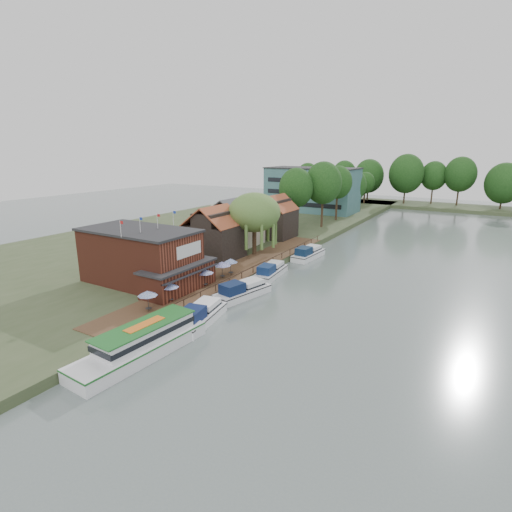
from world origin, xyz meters
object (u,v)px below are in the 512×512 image
Objects in this scene: cruiser_0 at (200,313)px; cruiser_3 at (308,252)px; umbrella_1 at (170,293)px; umbrella_2 at (205,278)px; hotel_block at (312,189)px; willow at (254,224)px; umbrella_3 at (222,270)px; umbrella_4 at (231,267)px; umbrella_0 at (148,301)px; tour_boat at (140,341)px; cottage_b at (234,221)px; cruiser_2 at (271,269)px; cottage_c at (275,216)px; swan at (144,340)px; cottage_a at (214,232)px; cruiser_1 at (242,289)px; pub at (151,258)px.

cruiser_0 is 30.52m from cruiser_3.
umbrella_2 is at bearing 89.02° from umbrella_1.
hotel_block reaches higher than willow.
umbrella_4 is at bearing 86.84° from umbrella_3.
umbrella_0 is 0.17× the size of tour_boat.
tour_boat is at bearing -76.03° from umbrella_3.
cruiser_2 is at bearing -38.60° from cottage_b.
umbrella_1 reaches higher than cruiser_2.
swan is (9.50, -44.86, -5.03)m from cottage_c.
tour_boat reaches higher than swan.
umbrella_0 is at bearing 129.64° from swan.
umbrella_0 is at bearing -84.16° from willow.
cottage_a is at bearing -133.84° from cruiser_3.
umbrella_0 is 9.59m from umbrella_2.
umbrella_2 is 5.03m from cruiser_1.
umbrella_2 is 1.00× the size of umbrella_4.
cottage_a reaches higher than cruiser_0.
tour_boat is at bearing -76.44° from cottage_c.
pub is 1.47× the size of tour_boat.
tour_boat is at bearing -77.04° from hotel_block.
umbrella_4 reaches higher than swan.
umbrella_4 is (6.57, -25.52, -2.96)m from cottage_c.
cottage_b is 1.07× the size of cruiser_2.
cruiser_3 is (10.77, 25.98, -3.52)m from pub.
cruiser_1 is at bearing 20.69° from umbrella_2.
cottage_a is (-1.00, 15.00, 0.60)m from pub.
cottage_b and cottage_c have the same top height.
umbrella_0 reaches higher than swan.
tour_boat reaches higher than cruiser_2.
willow is at bearing -33.69° from cottage_b.
umbrella_0 reaches higher than cruiser_2.
swan is at bearing -79.00° from willow.
cruiser_2 is at bearing 96.06° from tour_boat.
umbrella_4 is 6.25m from cruiser_1.
umbrella_2 is at bearing -113.84° from cruiser_2.
pub is 12.48m from cruiser_1.
cruiser_3 is (7.27, 5.98, -5.08)m from willow.
willow reaches higher than cottage_a.
tour_boat is (0.19, -17.39, 0.35)m from cruiser_1.
umbrella_1 is 0.97× the size of umbrella_3.
cruiser_1 is (19.15, -66.63, -6.01)m from hotel_block.
cottage_c reaches higher than tour_boat.
cottage_b is 38.65m from swan.
pub is 2.33× the size of cottage_a.
umbrella_0 reaches higher than cruiser_3.
cottage_a reaches higher than cruiser_1.
umbrella_1 is (2.96, -23.70, -3.93)m from willow.
umbrella_4 is 22.03m from tour_boat.
umbrella_2 is (3.07, -17.36, -3.93)m from willow.
pub is 2.08× the size of cottage_b.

